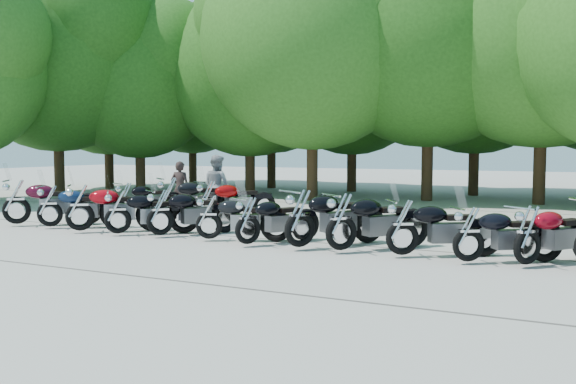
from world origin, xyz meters
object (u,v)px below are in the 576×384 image
at_px(motorcycle_11, 528,233).
at_px(motorcycle_0, 16,200).
at_px(motorcycle_4, 160,210).
at_px(rider_1, 217,186).
at_px(motorcycle_1, 50,204).
at_px(motorcycle_7, 300,216).
at_px(motorcycle_14, 125,198).
at_px(motorcycle_6, 248,219).
at_px(motorcycle_8, 341,219).
at_px(motorcycle_10, 469,232).
at_px(motorcycle_2, 80,206).
at_px(rider_0, 180,188).
at_px(motorcycle_3, 118,210).
at_px(motorcycle_15, 169,197).
at_px(motorcycle_5, 209,215).
at_px(motorcycle_16, 208,200).
at_px(motorcycle_9, 403,225).

bearing_deg(motorcycle_11, motorcycle_0, 36.43).
distance_m(motorcycle_4, rider_1, 4.18).
height_order(motorcycle_1, motorcycle_4, same).
bearing_deg(motorcycle_0, motorcycle_7, -128.59).
height_order(motorcycle_7, motorcycle_14, motorcycle_7).
relative_size(motorcycle_1, motorcycle_11, 1.03).
height_order(motorcycle_6, motorcycle_8, motorcycle_8).
bearing_deg(motorcycle_6, motorcycle_11, -148.90).
bearing_deg(motorcycle_10, motorcycle_2, 55.34).
bearing_deg(motorcycle_10, motorcycle_7, 53.97).
distance_m(motorcycle_2, motorcycle_11, 10.20).
bearing_deg(motorcycle_4, motorcycle_14, -2.58).
xyz_separation_m(motorcycle_6, rider_0, (-4.88, 4.44, 0.23)).
height_order(motorcycle_1, motorcycle_10, motorcycle_1).
xyz_separation_m(motorcycle_2, rider_1, (1.23, 4.32, 0.26)).
height_order(motorcycle_3, rider_1, rider_1).
bearing_deg(motorcycle_7, motorcycle_15, 5.06).
distance_m(motorcycle_0, motorcycle_5, 6.01).
xyz_separation_m(motorcycle_4, motorcycle_8, (4.55, -0.18, 0.04)).
bearing_deg(motorcycle_8, motorcycle_11, -140.14).
xyz_separation_m(motorcycle_1, motorcycle_16, (3.14, 2.58, 0.04)).
relative_size(motorcycle_3, rider_0, 1.30).
xyz_separation_m(motorcycle_7, rider_1, (-4.63, 4.25, 0.23)).
bearing_deg(motorcycle_7, motorcycle_8, -146.43).
distance_m(motorcycle_1, motorcycle_9, 9.28).
bearing_deg(motorcycle_1, rider_0, -47.10).
xyz_separation_m(motorcycle_1, motorcycle_5, (4.84, 0.00, -0.04)).
bearing_deg(motorcycle_8, rider_0, 7.15).
relative_size(motorcycle_11, motorcycle_15, 0.87).
xyz_separation_m(motorcycle_5, motorcycle_11, (6.65, -0.14, 0.03)).
height_order(motorcycle_8, rider_1, rider_1).
bearing_deg(motorcycle_15, motorcycle_6, -175.68).
bearing_deg(motorcycle_7, motorcycle_14, 10.90).
bearing_deg(motorcycle_7, motorcycle_10, -148.94).
xyz_separation_m(motorcycle_1, motorcycle_9, (9.27, -0.16, -0.00)).
bearing_deg(rider_0, motorcycle_0, 49.16).
xyz_separation_m(motorcycle_9, rider_1, (-6.75, 4.21, 0.30)).
bearing_deg(motorcycle_15, motorcycle_14, 40.25).
distance_m(motorcycle_14, rider_1, 2.69).
xyz_separation_m(motorcycle_3, motorcycle_7, (4.73, 0.02, 0.09)).
bearing_deg(motorcycle_9, motorcycle_5, 56.41).
xyz_separation_m(motorcycle_2, rider_0, (-0.19, 4.44, 0.15)).
bearing_deg(rider_0, motorcycle_14, 53.29).
bearing_deg(motorcycle_10, motorcycle_3, 54.97).
bearing_deg(motorcycle_5, motorcycle_16, 10.71).
bearing_deg(motorcycle_15, motorcycle_9, -161.28).
xyz_separation_m(motorcycle_11, motorcycle_14, (-11.14, 2.64, -0.01)).
height_order(motorcycle_4, motorcycle_14, motorcycle_4).
relative_size(motorcycle_3, motorcycle_4, 0.96).
bearing_deg(motorcycle_10, motorcycle_5, 52.55).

